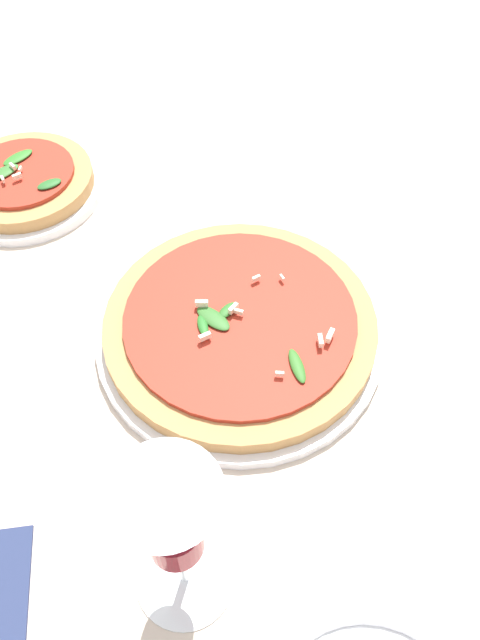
# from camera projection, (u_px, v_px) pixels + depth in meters

# --- Properties ---
(ground_plane) EXTENTS (6.00, 6.00, 0.00)m
(ground_plane) POSITION_uv_depth(u_px,v_px,m) (257.00, 361.00, 0.66)
(ground_plane) COLOR beige
(pizza_arugula_main) EXTENTS (0.31, 0.31, 0.05)m
(pizza_arugula_main) POSITION_uv_depth(u_px,v_px,m) (240.00, 328.00, 0.66)
(pizza_arugula_main) COLOR white
(pizza_arugula_main) RESTS_ON ground_plane
(pizza_personal_side) EXTENTS (0.20, 0.20, 0.05)m
(pizza_personal_side) POSITION_uv_depth(u_px,v_px,m) (24.00, 183.00, 0.80)
(pizza_personal_side) COLOR white
(pizza_personal_side) RESTS_ON ground_plane
(wine_glass) EXTENTS (0.08, 0.08, 0.19)m
(wine_glass) POSITION_uv_depth(u_px,v_px,m) (173.00, 526.00, 0.42)
(wine_glass) COLOR white
(wine_glass) RESTS_ON ground_plane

